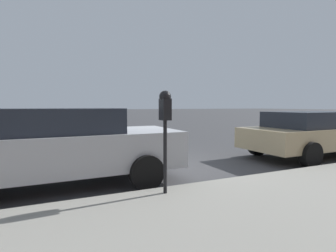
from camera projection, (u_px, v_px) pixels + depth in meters
The scene contains 4 objects.
ground_plane at pixel (147, 165), 6.75m from camera, with size 220.00×220.00×0.00m, color #424244.
parking_meter at pixel (165, 115), 4.13m from camera, with size 0.21×0.19×1.65m.
car_silver at pixel (57, 145), 4.92m from camera, with size 2.02×4.61×1.49m.
car_tan at pixel (316, 132), 7.87m from camera, with size 2.07×4.77×1.36m.
Camera 1 is at (-6.29, 2.25, 1.53)m, focal length 28.00 mm.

